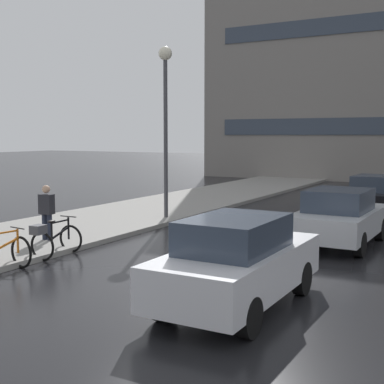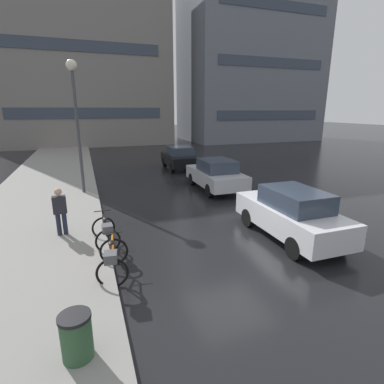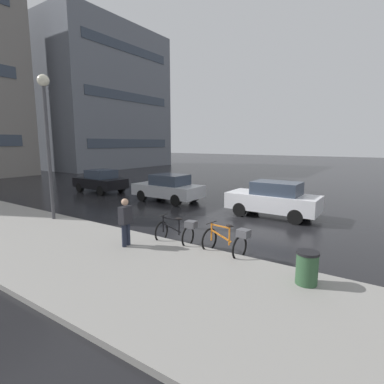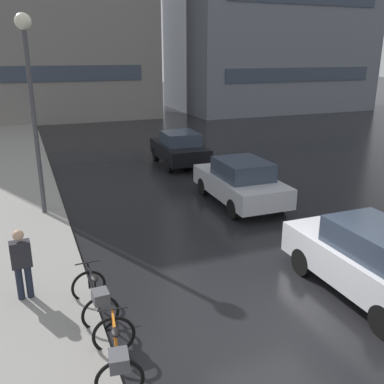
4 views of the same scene
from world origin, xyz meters
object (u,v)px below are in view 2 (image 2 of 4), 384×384
(streetlamp, at_px, (75,103))
(car_black, at_px, (180,158))
(pedestrian, at_px, (60,211))
(car_white, at_px, (291,214))
(bicycle_nearest, at_px, (113,259))
(car_silver, at_px, (216,174))
(bicycle_second, at_px, (106,232))
(trash_bin, at_px, (77,340))

(streetlamp, bearing_deg, car_black, 36.47)
(pedestrian, bearing_deg, car_white, -19.21)
(streetlamp, bearing_deg, bicycle_nearest, -85.74)
(bicycle_nearest, relative_size, car_black, 0.39)
(car_silver, bearing_deg, car_black, 90.71)
(car_white, height_order, car_black, car_white)
(car_silver, bearing_deg, bicycle_nearest, -130.22)
(car_silver, bearing_deg, streetlamp, 169.30)
(car_white, xyz_separation_m, pedestrian, (-6.86, 2.39, 0.12))
(pedestrian, bearing_deg, bicycle_second, -41.10)
(bicycle_second, xyz_separation_m, car_white, (5.59, -1.28, 0.33))
(bicycle_nearest, bearing_deg, trash_bin, -107.88)
(car_black, height_order, pedestrian, pedestrian)
(bicycle_nearest, xyz_separation_m, car_black, (5.74, 12.77, 0.27))
(bicycle_nearest, bearing_deg, pedestrian, 113.65)
(car_silver, relative_size, streetlamp, 0.68)
(bicycle_second, height_order, car_black, car_black)
(car_white, height_order, car_silver, car_white)
(bicycle_second, xyz_separation_m, car_silver, (5.83, 5.04, 0.29))
(pedestrian, distance_m, trash_bin, 5.42)
(bicycle_nearest, bearing_deg, car_white, 5.63)
(streetlamp, relative_size, trash_bin, 6.61)
(trash_bin, bearing_deg, car_white, 25.16)
(bicycle_nearest, relative_size, pedestrian, 0.89)
(pedestrian, bearing_deg, car_silver, 28.99)
(car_black, relative_size, streetlamp, 0.63)
(car_silver, bearing_deg, car_white, -92.18)
(bicycle_nearest, bearing_deg, bicycle_second, 90.61)
(bicycle_second, distance_m, pedestrian, 1.74)
(car_white, height_order, pedestrian, pedestrian)
(bicycle_second, height_order, trash_bin, bicycle_second)
(bicycle_nearest, bearing_deg, car_silver, 49.78)
(streetlamp, distance_m, trash_bin, 11.19)
(car_white, bearing_deg, bicycle_nearest, -174.37)
(trash_bin, bearing_deg, car_black, 66.77)
(car_silver, distance_m, trash_bin, 11.41)
(car_black, distance_m, pedestrian, 12.08)
(streetlamp, bearing_deg, car_silver, -10.70)
(bicycle_nearest, relative_size, car_white, 0.36)
(car_white, bearing_deg, bicycle_second, 167.07)
(car_silver, distance_m, streetlamp, 7.40)
(bicycle_second, bearing_deg, pedestrian, 138.90)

